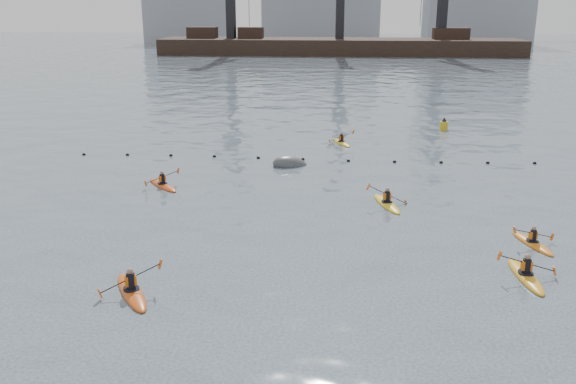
% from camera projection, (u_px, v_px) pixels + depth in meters
% --- Properties ---
extents(ground, '(400.00, 400.00, 0.00)m').
position_uv_depth(ground, '(323.00, 339.00, 18.81)').
color(ground, '#35404D').
rests_on(ground, ground).
extents(float_line, '(33.24, 0.73, 0.24)m').
position_uv_depth(float_line, '(326.00, 160.00, 40.29)').
color(float_line, black).
rests_on(float_line, ground).
extents(barge_pier, '(72.00, 19.30, 29.50)m').
position_uv_depth(barge_pier, '(338.00, 45.00, 122.94)').
color(barge_pier, black).
rests_on(barge_pier, ground).
extents(skyline, '(141.00, 28.00, 22.00)m').
position_uv_depth(skyline, '(349.00, 6.00, 158.90)').
color(skyline, gray).
rests_on(skyline, ground).
extents(kayaker_0, '(2.37, 3.29, 1.23)m').
position_uv_depth(kayaker_0, '(131.00, 291.00, 21.73)').
color(kayaker_0, '#C14A12').
rests_on(kayaker_0, ground).
extents(kayaker_1, '(2.30, 3.40, 1.19)m').
position_uv_depth(kayaker_1, '(526.00, 275.00, 23.01)').
color(kayaker_1, orange).
rests_on(kayaker_1, ground).
extents(kayaker_2, '(2.56, 2.80, 1.04)m').
position_uv_depth(kayaker_2, '(163.00, 185.00, 34.48)').
color(kayaker_2, '#C14212').
rests_on(kayaker_2, ground).
extents(kayaker_3, '(2.23, 3.32, 1.33)m').
position_uv_depth(kayaker_3, '(387.00, 203.00, 31.28)').
color(kayaker_3, yellow).
rests_on(kayaker_3, ground).
extents(kayaker_4, '(1.94, 2.96, 1.01)m').
position_uv_depth(kayaker_4, '(532.00, 242.00, 26.17)').
color(kayaker_4, orange).
rests_on(kayaker_4, ground).
extents(kayaker_5, '(1.93, 2.98, 1.06)m').
position_uv_depth(kayaker_5, '(341.00, 142.00, 45.05)').
color(kayaker_5, yellow).
rests_on(kayaker_5, ground).
extents(mooring_buoy, '(2.90, 2.30, 1.65)m').
position_uv_depth(mooring_buoy, '(290.00, 165.00, 38.96)').
color(mooring_buoy, '#414447').
rests_on(mooring_buoy, ground).
extents(nav_buoy, '(0.64, 0.64, 1.17)m').
position_uv_depth(nav_buoy, '(444.00, 126.00, 49.77)').
color(nav_buoy, gold).
rests_on(nav_buoy, ground).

